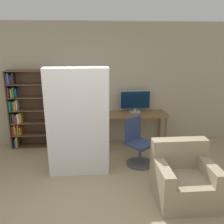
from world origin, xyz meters
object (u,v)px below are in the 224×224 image
Objects in this scene: bookshelf at (26,110)px; mattress_near at (78,124)px; monitor at (135,101)px; office_chair at (138,146)px; armchair at (183,179)px.

mattress_near is at bearing -48.83° from bookshelf.
monitor is at bearing -0.57° from bookshelf.
bookshelf reaches higher than monitor.
armchair is at bearing -68.10° from office_chair.
office_chair is 0.47× the size of mattress_near.
mattress_near is at bearing -131.65° from monitor.
bookshelf is at bearing 179.43° from monitor.
bookshelf is (-2.42, 0.02, -0.15)m from monitor.
monitor reaches higher than office_chair.
mattress_near reaches higher than armchair.
mattress_near is (-1.09, -0.32, 0.59)m from office_chair.
office_chair reaches higher than armchair.
monitor is 1.22m from office_chair.
mattress_near is at bearing 152.06° from armchair.
armchair is (0.35, -2.18, -0.68)m from monitor.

